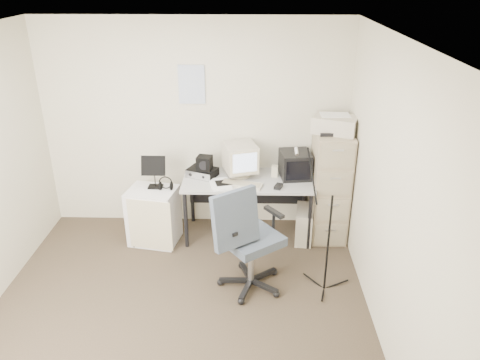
{
  "coord_description": "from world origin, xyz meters",
  "views": [
    {
      "loc": [
        0.67,
        -3.46,
        2.98
      ],
      "look_at": [
        0.55,
        0.95,
        0.95
      ],
      "focal_mm": 35.0,
      "sensor_mm": 36.0,
      "label": 1
    }
  ],
  "objects_px": {
    "desk": "(248,207)",
    "side_cart": "(154,216)",
    "filing_cabinet": "(330,185)",
    "office_chair": "(251,237)"
  },
  "relations": [
    {
      "from": "filing_cabinet",
      "to": "desk",
      "type": "height_order",
      "value": "filing_cabinet"
    },
    {
      "from": "desk",
      "to": "side_cart",
      "type": "distance_m",
      "value": 1.11
    },
    {
      "from": "office_chair",
      "to": "filing_cabinet",
      "type": "bearing_deg",
      "value": 12.05
    },
    {
      "from": "desk",
      "to": "side_cart",
      "type": "bearing_deg",
      "value": -170.87
    },
    {
      "from": "desk",
      "to": "side_cart",
      "type": "xyz_separation_m",
      "value": [
        -1.09,
        -0.18,
        -0.03
      ]
    },
    {
      "from": "filing_cabinet",
      "to": "side_cart",
      "type": "height_order",
      "value": "filing_cabinet"
    },
    {
      "from": "filing_cabinet",
      "to": "desk",
      "type": "distance_m",
      "value": 0.99
    },
    {
      "from": "desk",
      "to": "office_chair",
      "type": "distance_m",
      "value": 1.03
    },
    {
      "from": "filing_cabinet",
      "to": "side_cart",
      "type": "distance_m",
      "value": 2.08
    },
    {
      "from": "side_cart",
      "to": "office_chair",
      "type": "bearing_deg",
      "value": -26.05
    }
  ]
}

